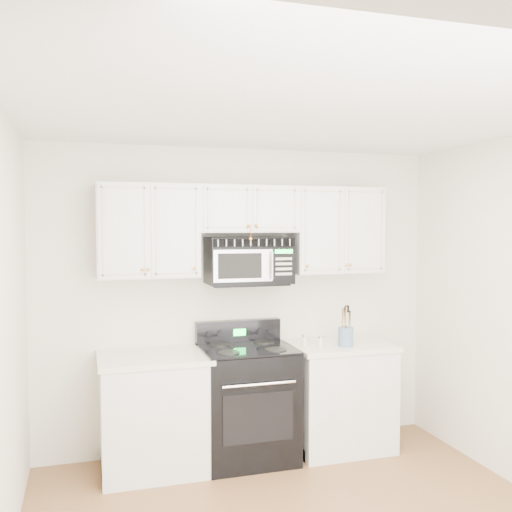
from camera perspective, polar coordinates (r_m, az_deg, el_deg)
name	(u,v)px	position (r m, az deg, el deg)	size (l,w,h in m)	color
room	(320,335)	(3.37, 6.44, -7.90)	(3.51, 3.51, 2.61)	brown
base_cabinet_left	(154,417)	(4.75, -10.14, -15.54)	(0.86, 0.65, 0.92)	silver
base_cabinet_right	(339,399)	(5.17, 8.32, -13.97)	(0.86, 0.65, 0.92)	silver
range	(247,401)	(4.87, -0.91, -14.30)	(0.75, 0.68, 1.12)	black
upper_cabinets	(246,226)	(4.80, -0.98, 3.01)	(2.44, 0.37, 0.75)	silver
microwave	(249,260)	(4.80, -0.72, -0.43)	(0.71, 0.40, 0.39)	black
utensil_crock	(346,336)	(4.91, 8.96, -7.87)	(0.13, 0.13, 0.34)	slate
shaker_salt	(305,340)	(4.89, 4.87, -8.38)	(0.04, 0.04, 0.10)	silver
shaker_pepper	(320,342)	(4.86, 6.47, -8.50)	(0.04, 0.04, 0.09)	silver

